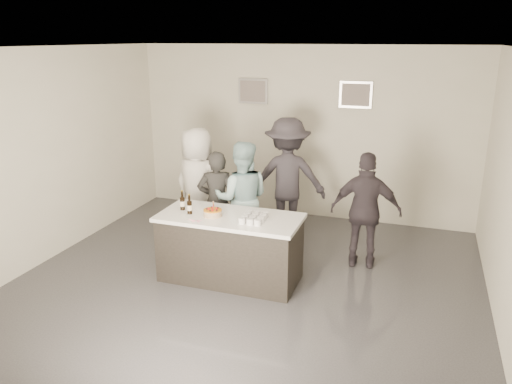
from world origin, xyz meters
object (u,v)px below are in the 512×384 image
at_px(cake, 213,213).
at_px(person_main_black, 217,202).
at_px(beer_bottle_b, 189,204).
at_px(person_main_blue, 242,199).
at_px(person_guest_back, 287,178).
at_px(person_guest_right, 366,211).
at_px(beer_bottle_a, 182,200).
at_px(person_guest_left, 198,185).
at_px(bar_counter, 230,248).

xyz_separation_m(cake, person_main_black, (-0.33, 0.88, -0.16)).
height_order(cake, beer_bottle_b, beer_bottle_b).
distance_m(beer_bottle_b, person_main_blue, 1.04).
bearing_deg(person_guest_back, person_guest_right, 131.67).
distance_m(beer_bottle_a, person_guest_left, 1.13).
bearing_deg(person_guest_left, person_guest_back, -135.85).
bearing_deg(beer_bottle_a, person_guest_left, 105.14).
relative_size(beer_bottle_a, person_guest_left, 0.14).
relative_size(cake, person_guest_right, 0.15).
distance_m(person_guest_right, person_guest_back, 1.56).
bearing_deg(bar_counter, person_main_blue, 99.82).
bearing_deg(beer_bottle_a, cake, -11.27).
height_order(beer_bottle_a, person_guest_left, person_guest_left).
bearing_deg(person_guest_back, beer_bottle_a, 42.74).
distance_m(cake, beer_bottle_a, 0.50).
height_order(person_main_black, person_guest_right, person_guest_right).
relative_size(bar_counter, beer_bottle_a, 7.15).
bearing_deg(bar_counter, person_guest_back, 80.91).
bearing_deg(cake, person_main_black, 110.36).
bearing_deg(beer_bottle_a, person_main_blue, 57.19).
height_order(beer_bottle_b, person_guest_left, person_guest_left).
bearing_deg(person_guest_back, person_guest_left, 9.25).
bearing_deg(cake, person_guest_back, 75.21).
distance_m(cake, person_guest_right, 2.12).
bearing_deg(person_guest_back, person_main_black, 31.39).
bearing_deg(beer_bottle_b, person_main_black, 90.53).
xyz_separation_m(cake, person_guest_back, (0.49, 1.84, 0.03)).
bearing_deg(person_main_blue, beer_bottle_b, 52.11).
bearing_deg(person_guest_left, beer_bottle_a, 121.78).
bearing_deg(beer_bottle_a, beer_bottle_b, -35.71).
bearing_deg(bar_counter, beer_bottle_b, -169.46).
xyz_separation_m(person_main_blue, person_guest_right, (1.77, 0.13, -0.03)).
relative_size(cake, beer_bottle_a, 0.92).
height_order(beer_bottle_b, person_guest_back, person_guest_back).
bearing_deg(person_main_blue, person_guest_left, -33.33).
relative_size(cake, person_guest_back, 0.12).
height_order(person_guest_right, person_guest_back, person_guest_back).
bearing_deg(person_guest_left, beer_bottle_b, 127.37).
xyz_separation_m(beer_bottle_b, person_guest_right, (2.15, 1.08, -0.21)).
bearing_deg(beer_bottle_b, beer_bottle_a, 144.29).
distance_m(beer_bottle_a, person_guest_right, 2.51).
relative_size(bar_counter, beer_bottle_b, 7.15).
relative_size(person_main_black, person_main_blue, 0.91).
xyz_separation_m(person_main_blue, person_guest_back, (0.43, 0.91, 0.11)).
distance_m(person_main_black, person_guest_back, 1.27).
relative_size(bar_counter, person_guest_right, 1.13).
relative_size(bar_counter, person_guest_back, 0.96).
height_order(person_main_black, person_guest_left, person_guest_left).
xyz_separation_m(person_main_blue, person_guest_left, (-0.83, 0.25, 0.05)).
xyz_separation_m(person_main_black, person_main_blue, (0.38, 0.05, 0.08)).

